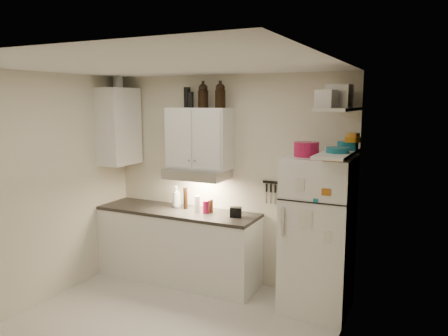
% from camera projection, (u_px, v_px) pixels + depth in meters
% --- Properties ---
extents(floor, '(3.20, 3.00, 0.02)m').
position_uv_depth(floor, '(162.00, 333.00, 4.35)').
color(floor, beige).
rests_on(floor, ground).
extents(ceiling, '(3.20, 3.00, 0.02)m').
position_uv_depth(ceiling, '(156.00, 64.00, 3.95)').
color(ceiling, white).
rests_on(ceiling, ground).
extents(back_wall, '(3.20, 0.02, 2.60)m').
position_uv_depth(back_wall, '(227.00, 180.00, 5.49)').
color(back_wall, beige).
rests_on(back_wall, ground).
extents(left_wall, '(0.02, 3.00, 2.60)m').
position_uv_depth(left_wall, '(38.00, 190.00, 4.84)').
color(left_wall, beige).
rests_on(left_wall, ground).
extents(right_wall, '(0.02, 3.00, 2.60)m').
position_uv_depth(right_wall, '(329.00, 226.00, 3.45)').
color(right_wall, beige).
rests_on(right_wall, ground).
extents(base_cabinet, '(2.10, 0.60, 0.88)m').
position_uv_depth(base_cabinet, '(178.00, 246.00, 5.58)').
color(base_cabinet, white).
rests_on(base_cabinet, floor).
extents(countertop, '(2.10, 0.62, 0.04)m').
position_uv_depth(countertop, '(177.00, 211.00, 5.51)').
color(countertop, '#292623').
rests_on(countertop, base_cabinet).
extents(upper_cabinet, '(0.80, 0.33, 0.75)m').
position_uv_depth(upper_cabinet, '(199.00, 138.00, 5.38)').
color(upper_cabinet, white).
rests_on(upper_cabinet, back_wall).
extents(side_cabinet, '(0.33, 0.55, 1.00)m').
position_uv_depth(side_cabinet, '(119.00, 126.00, 5.74)').
color(side_cabinet, white).
rests_on(side_cabinet, left_wall).
extents(range_hood, '(0.76, 0.46, 0.12)m').
position_uv_depth(range_hood, '(197.00, 174.00, 5.39)').
color(range_hood, silver).
rests_on(range_hood, back_wall).
extents(fridge, '(0.70, 0.68, 1.70)m').
position_uv_depth(fridge, '(318.00, 235.00, 4.71)').
color(fridge, white).
rests_on(fridge, floor).
extents(shelf_hi, '(0.30, 0.95, 0.03)m').
position_uv_depth(shelf_hi, '(339.00, 109.00, 4.30)').
color(shelf_hi, white).
rests_on(shelf_hi, right_wall).
extents(shelf_lo, '(0.30, 0.95, 0.03)m').
position_uv_depth(shelf_lo, '(337.00, 153.00, 4.36)').
color(shelf_lo, white).
rests_on(shelf_lo, right_wall).
extents(knife_strip, '(0.42, 0.02, 0.03)m').
position_uv_depth(knife_strip, '(280.00, 183.00, 5.16)').
color(knife_strip, black).
rests_on(knife_strip, back_wall).
extents(dutch_oven, '(0.27, 0.27, 0.15)m').
position_uv_depth(dutch_oven, '(306.00, 149.00, 4.60)').
color(dutch_oven, '#A91343').
rests_on(dutch_oven, fridge).
extents(book_stack, '(0.21, 0.25, 0.07)m').
position_uv_depth(book_stack, '(335.00, 157.00, 4.29)').
color(book_stack, '#AD5D15').
rests_on(book_stack, fridge).
extents(spice_jar, '(0.08, 0.08, 0.11)m').
position_uv_depth(spice_jar, '(328.00, 152.00, 4.51)').
color(spice_jar, silver).
rests_on(spice_jar, fridge).
extents(stock_pot, '(0.32, 0.32, 0.18)m').
position_uv_depth(stock_pot, '(340.00, 99.00, 4.64)').
color(stock_pot, silver).
rests_on(stock_pot, shelf_hi).
extents(tin_a, '(0.24, 0.22, 0.22)m').
position_uv_depth(tin_a, '(339.00, 96.00, 4.17)').
color(tin_a, '#AAAAAD').
rests_on(tin_a, shelf_hi).
extents(tin_b, '(0.19, 0.19, 0.17)m').
position_uv_depth(tin_b, '(326.00, 99.00, 3.99)').
color(tin_b, '#AAAAAD').
rests_on(tin_b, shelf_hi).
extents(bowl_teal, '(0.22, 0.22, 0.09)m').
position_uv_depth(bowl_teal, '(348.00, 146.00, 4.55)').
color(bowl_teal, '#166579').
rests_on(bowl_teal, shelf_lo).
extents(bowl_orange, '(0.17, 0.17, 0.05)m').
position_uv_depth(bowl_orange, '(353.00, 140.00, 4.49)').
color(bowl_orange, '#BB7411').
rests_on(bowl_orange, bowl_teal).
extents(bowl_yellow, '(0.13, 0.13, 0.04)m').
position_uv_depth(bowl_yellow, '(353.00, 135.00, 4.48)').
color(bowl_yellow, orange).
rests_on(bowl_yellow, bowl_orange).
extents(plates, '(0.29, 0.29, 0.06)m').
position_uv_depth(plates, '(338.00, 150.00, 4.28)').
color(plates, '#166579').
rests_on(plates, shelf_lo).
extents(growler_a, '(0.15, 0.15, 0.30)m').
position_uv_depth(growler_a, '(203.00, 95.00, 5.27)').
color(growler_a, black).
rests_on(growler_a, upper_cabinet).
extents(growler_b, '(0.13, 0.13, 0.30)m').
position_uv_depth(growler_b, '(220.00, 95.00, 5.17)').
color(growler_b, black).
rests_on(growler_b, upper_cabinet).
extents(thermos_a, '(0.08, 0.08, 0.19)m').
position_uv_depth(thermos_a, '(191.00, 100.00, 5.28)').
color(thermos_a, black).
rests_on(thermos_a, upper_cabinet).
extents(thermos_b, '(0.09, 0.09, 0.25)m').
position_uv_depth(thermos_b, '(187.00, 97.00, 5.44)').
color(thermos_b, black).
rests_on(thermos_b, upper_cabinet).
extents(side_jar, '(0.16, 0.16, 0.17)m').
position_uv_depth(side_jar, '(118.00, 81.00, 5.71)').
color(side_jar, silver).
rests_on(side_jar, side_cabinet).
extents(soap_bottle, '(0.14, 0.14, 0.31)m').
position_uv_depth(soap_bottle, '(176.00, 195.00, 5.62)').
color(soap_bottle, white).
rests_on(soap_bottle, countertop).
extents(pepper_mill, '(0.07, 0.07, 0.16)m').
position_uv_depth(pepper_mill, '(211.00, 206.00, 5.37)').
color(pepper_mill, brown).
rests_on(pepper_mill, countertop).
extents(oil_bottle, '(0.06, 0.06, 0.24)m').
position_uv_depth(oil_bottle, '(178.00, 198.00, 5.64)').
color(oil_bottle, '#455A16').
rests_on(oil_bottle, countertop).
extents(vinegar_bottle, '(0.07, 0.07, 0.27)m').
position_uv_depth(vinegar_bottle, '(185.00, 198.00, 5.55)').
color(vinegar_bottle, black).
rests_on(vinegar_bottle, countertop).
extents(clear_bottle, '(0.09, 0.09, 0.21)m').
position_uv_depth(clear_bottle, '(197.00, 204.00, 5.39)').
color(clear_bottle, silver).
rests_on(clear_bottle, countertop).
extents(red_jar, '(0.10, 0.10, 0.16)m').
position_uv_depth(red_jar, '(206.00, 207.00, 5.33)').
color(red_jar, '#A91343').
rests_on(red_jar, countertop).
extents(caddy, '(0.16, 0.14, 0.12)m').
position_uv_depth(caddy, '(236.00, 212.00, 5.17)').
color(caddy, black).
rests_on(caddy, countertop).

